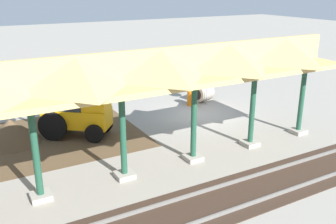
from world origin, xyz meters
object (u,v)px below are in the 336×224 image
object	(u,v)px
traffic_barrel	(192,98)
stop_sign	(207,76)
concrete_pipe	(202,93)
backhoe	(74,111)

from	to	relation	value
traffic_barrel	stop_sign	bearing A→B (deg)	156.10
concrete_pipe	traffic_barrel	distance (m)	1.18
stop_sign	backhoe	size ratio (longest dim) A/B	0.54
concrete_pipe	traffic_barrel	xyz separation A→B (m)	(1.09, 0.44, -0.09)
stop_sign	backhoe	distance (m)	8.63
stop_sign	concrete_pipe	bearing A→B (deg)	-107.19
stop_sign	concrete_pipe	world-z (taller)	stop_sign
backhoe	stop_sign	bearing A→B (deg)	-173.20
backhoe	traffic_barrel	distance (m)	7.88
concrete_pipe	backhoe	bearing A→B (deg)	11.74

